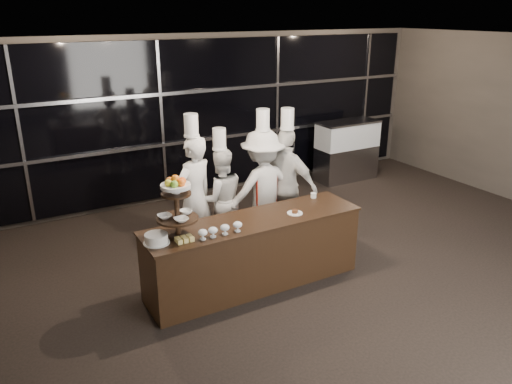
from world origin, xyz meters
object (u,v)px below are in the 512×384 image
display_case (347,148)px  layer_cake (156,239)px  chef_b (221,198)px  buffet_counter (254,252)px  chef_d (286,185)px  chef_a (194,196)px  chef_c (263,188)px  display_stand (177,202)px

display_case → layer_cake: bearing=-150.6°
chef_b → buffet_counter: bearing=-96.4°
layer_cake → chef_b: (1.42, 1.29, -0.20)m
chef_d → layer_cake: bearing=-157.3°
chef_d → chef_a: bearing=171.6°
buffet_counter → chef_d: chef_d is taller
chef_c → chef_a: bearing=171.7°
layer_cake → display_case: bearing=29.4°
chef_b → display_case: bearing=23.2°
display_stand → chef_c: size_ratio=0.36×
chef_a → chef_b: (0.46, 0.10, -0.14)m
chef_b → chef_c: (0.57, -0.25, 0.12)m
display_stand → chef_a: bearing=59.1°
buffet_counter → chef_d: size_ratio=1.38×
display_case → display_stand: bearing=-149.7°
display_stand → chef_d: size_ratio=0.36×
chef_b → display_stand: bearing=-132.6°
chef_b → chef_d: bearing=-17.9°
layer_cake → chef_b: bearing=42.3°
chef_a → chef_b: 0.49m
chef_a → chef_c: chef_a is taller
buffet_counter → chef_b: 1.28m
chef_c → chef_d: size_ratio=1.01×
chef_b → layer_cake: bearing=-137.7°
display_stand → chef_d: 2.32m
buffet_counter → chef_a: size_ratio=1.37×
layer_cake → chef_a: 1.53m
buffet_counter → display_stand: (-1.00, -0.00, 0.87)m
display_stand → chef_c: 2.02m
chef_c → layer_cake: bearing=-152.3°
buffet_counter → display_case: display_case is taller
layer_cake → buffet_counter: bearing=2.2°
chef_c → display_stand: bearing=-149.8°
display_stand → layer_cake: display_stand is taller
buffet_counter → display_stand: bearing=-180.0°
layer_cake → chef_d: chef_d is taller
display_case → chef_b: (-3.66, -1.57, 0.09)m
chef_a → chef_d: bearing=-8.4°
display_stand → chef_c: bearing=30.2°
buffet_counter → chef_c: (0.70, 0.99, 0.43)m
chef_a → chef_d: (1.40, -0.21, -0.02)m
buffet_counter → chef_d: 1.49m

